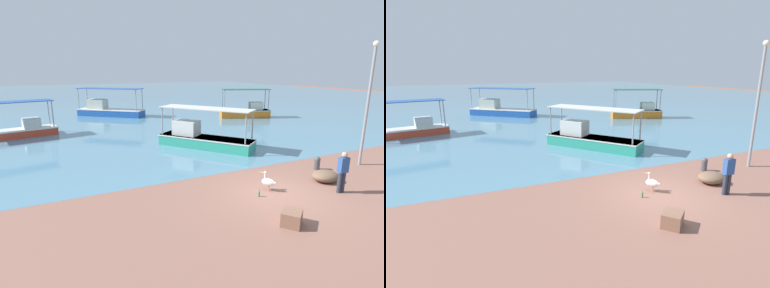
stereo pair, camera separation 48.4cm
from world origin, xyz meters
The scene contains 13 objects.
ground centered at (0.00, 0.00, 0.00)m, with size 120.00×120.00×0.00m, color #8D5E4F.
harbor_water centered at (0.00, 48.00, 0.00)m, with size 110.00×90.00×0.00m, color teal.
fishing_boat_center centered at (10.38, 16.47, 0.65)m, with size 5.20×3.17×2.85m.
fishing_boat_far_left centered at (0.80, 7.83, 0.62)m, with size 4.92×5.88×2.51m.
fishing_boat_near_right centered at (-2.11, 23.62, 0.67)m, with size 6.57×5.90×2.88m.
fishing_boat_near_left centered at (-10.23, 16.12, 0.55)m, with size 6.21×2.80×2.59m.
pelican centered at (-0.02, 0.42, 0.38)m, with size 0.54×0.73×0.80m.
lamp_post centered at (6.53, 1.07, 3.44)m, with size 0.28×0.28×6.15m.
mooring_bollard centered at (3.89, 1.46, 0.35)m, with size 0.29×0.29×0.66m.
fisherman_standing centered at (2.50, -1.00, 0.91)m, with size 0.42×0.25×1.69m.
net_pile centered at (2.94, 0.14, 0.25)m, with size 1.21×1.03×0.50m, color brown.
cargo_crate centered at (-1.15, -2.11, 0.24)m, with size 0.74×0.59×0.47m, color #895E49.
glass_bottle centered at (-0.73, 0.08, 0.11)m, with size 0.07×0.07×0.27m.
Camera 1 is at (-7.79, -8.57, 4.87)m, focal length 28.00 mm.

